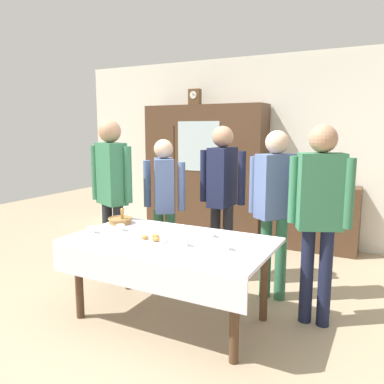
% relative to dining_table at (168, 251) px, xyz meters
% --- Properties ---
extents(ground_plane, '(12.00, 12.00, 0.00)m').
position_rel_dining_table_xyz_m(ground_plane, '(0.00, 0.24, -0.63)').
color(ground_plane, tan).
rests_on(ground_plane, ground).
extents(back_wall, '(6.40, 0.10, 2.70)m').
position_rel_dining_table_xyz_m(back_wall, '(0.00, 2.89, 0.72)').
color(back_wall, silver).
rests_on(back_wall, ground).
extents(dining_table, '(1.74, 0.99, 0.73)m').
position_rel_dining_table_xyz_m(dining_table, '(0.00, 0.00, 0.00)').
color(dining_table, '#4C3321').
rests_on(dining_table, ground).
extents(wall_cabinet, '(1.87, 0.46, 2.01)m').
position_rel_dining_table_xyz_m(wall_cabinet, '(-0.90, 2.59, 0.37)').
color(wall_cabinet, '#4C3321').
rests_on(wall_cabinet, ground).
extents(mantel_clock, '(0.18, 0.11, 0.24)m').
position_rel_dining_table_xyz_m(mantel_clock, '(-1.07, 2.59, 1.50)').
color(mantel_clock, brown).
rests_on(mantel_clock, wall_cabinet).
extents(bookshelf_low, '(1.14, 0.35, 0.91)m').
position_rel_dining_table_xyz_m(bookshelf_low, '(0.75, 2.64, -0.18)').
color(bookshelf_low, '#4C3321').
rests_on(bookshelf_low, ground).
extents(book_stack, '(0.15, 0.23, 0.10)m').
position_rel_dining_table_xyz_m(book_stack, '(0.75, 2.64, 0.32)').
color(book_stack, '#99332D').
rests_on(book_stack, bookshelf_low).
extents(tea_cup_far_right, '(0.13, 0.13, 0.06)m').
position_rel_dining_table_xyz_m(tea_cup_far_right, '(-0.54, 0.04, 0.12)').
color(tea_cup_far_right, silver).
rests_on(tea_cup_far_right, dining_table).
extents(tea_cup_back_edge, '(0.13, 0.13, 0.06)m').
position_rel_dining_table_xyz_m(tea_cup_back_edge, '(0.54, -0.03, 0.12)').
color(tea_cup_back_edge, white).
rests_on(tea_cup_back_edge, dining_table).
extents(tea_cup_near_right, '(0.13, 0.13, 0.06)m').
position_rel_dining_table_xyz_m(tea_cup_near_right, '(-0.72, -0.14, 0.12)').
color(tea_cup_near_right, white).
rests_on(tea_cup_near_right, dining_table).
extents(tea_cup_mid_left, '(0.13, 0.13, 0.06)m').
position_rel_dining_table_xyz_m(tea_cup_mid_left, '(0.21, -0.10, 0.12)').
color(tea_cup_mid_left, white).
rests_on(tea_cup_mid_left, dining_table).
extents(tea_cup_center, '(0.13, 0.13, 0.06)m').
position_rel_dining_table_xyz_m(tea_cup_center, '(0.28, 0.24, 0.12)').
color(tea_cup_center, white).
rests_on(tea_cup_center, dining_table).
extents(bread_basket, '(0.24, 0.24, 0.16)m').
position_rel_dining_table_xyz_m(bread_basket, '(-0.72, 0.28, 0.13)').
color(bread_basket, '#9E7542').
rests_on(bread_basket, dining_table).
extents(pastry_plate, '(0.28, 0.28, 0.05)m').
position_rel_dining_table_xyz_m(pastry_plate, '(-0.11, -0.09, 0.11)').
color(pastry_plate, white).
rests_on(pastry_plate, dining_table).
extents(spoon_near_left, '(0.12, 0.02, 0.01)m').
position_rel_dining_table_xyz_m(spoon_near_left, '(0.70, 0.28, 0.10)').
color(spoon_near_left, silver).
rests_on(spoon_near_left, dining_table).
extents(spoon_mid_right, '(0.12, 0.02, 0.01)m').
position_rel_dining_table_xyz_m(spoon_mid_right, '(0.76, 0.09, 0.10)').
color(spoon_mid_right, silver).
rests_on(spoon_mid_right, dining_table).
extents(person_near_right_end, '(0.52, 0.41, 1.55)m').
position_rel_dining_table_xyz_m(person_near_right_end, '(-0.55, 0.83, 0.30)').
color(person_near_right_end, '#33704C').
rests_on(person_near_right_end, ground).
extents(person_beside_shelf, '(0.52, 0.33, 1.70)m').
position_rel_dining_table_xyz_m(person_beside_shelf, '(1.13, 0.53, 0.40)').
color(person_beside_shelf, '#191E38').
rests_on(person_beside_shelf, ground).
extents(person_behind_table_right, '(0.52, 0.37, 1.69)m').
position_rel_dining_table_xyz_m(person_behind_table_right, '(0.04, 1.07, 0.40)').
color(person_behind_table_right, '#232328').
rests_on(person_behind_table_right, ground).
extents(person_by_cabinet, '(0.52, 0.33, 1.75)m').
position_rel_dining_table_xyz_m(person_by_cabinet, '(-0.99, 0.49, 0.44)').
color(person_by_cabinet, '#232328').
rests_on(person_by_cabinet, ground).
extents(person_behind_table_left, '(0.52, 0.41, 1.65)m').
position_rel_dining_table_xyz_m(person_behind_table_left, '(0.67, 0.87, 0.37)').
color(person_behind_table_left, '#33704C').
rests_on(person_behind_table_left, ground).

